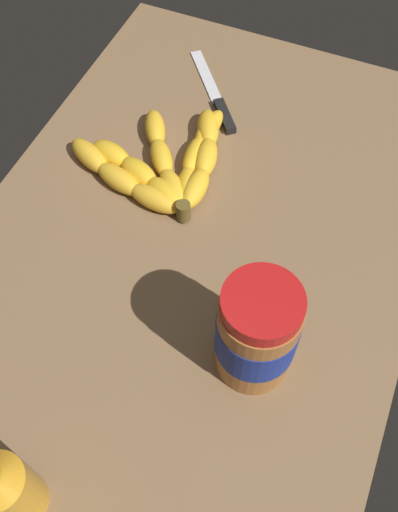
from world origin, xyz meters
The scene contains 5 objects.
ground_plane centered at (0.00, 0.00, -2.10)cm, with size 96.06×60.20×4.20cm, color brown.
banana_bunch centered at (-12.57, -8.93, 1.57)cm, with size 21.81×22.82×3.32cm.
peanut_butter_jar centered at (10.03, 13.22, 7.61)cm, with size 9.23×9.23×15.52cm.
honey_bottle centered at (34.59, -3.69, 6.48)cm, with size 5.72×5.72×14.63cm.
butter_knife centered at (-29.93, -7.68, 0.46)cm, with size 16.69×14.05×1.20cm.
Camera 1 is at (37.07, 17.76, 66.07)cm, focal length 40.63 mm.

